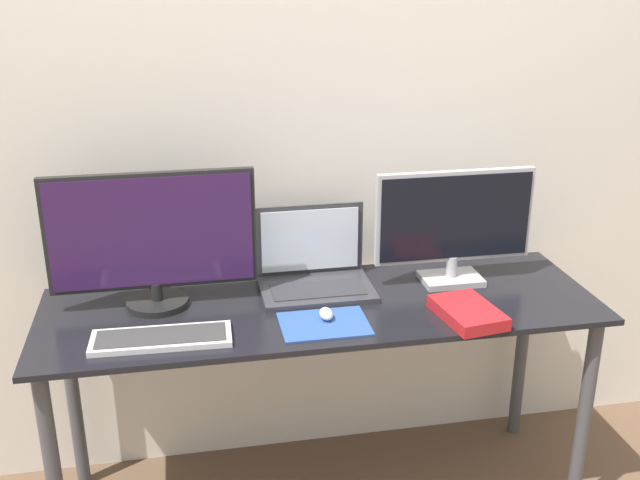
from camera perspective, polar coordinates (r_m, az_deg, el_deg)
The scene contains 9 objects.
wall_back at distance 2.46m, azimuth -1.41°, elevation 9.78°, with size 7.00×0.05×2.50m.
desk at distance 2.35m, azimuth 0.14°, elevation -7.06°, with size 1.71×0.55×0.72m.
monitor_left at distance 2.26m, azimuth -12.67°, elevation 0.09°, with size 0.61×0.19×0.42m.
monitor_right at distance 2.42m, azimuth 10.20°, elevation 1.24°, with size 0.52×0.14×0.37m.
laptop at distance 2.40m, azimuth -0.46°, elevation -2.19°, with size 0.35×0.25×0.25m.
keyboard at distance 2.13m, azimuth -12.00°, elevation -7.33°, with size 0.39×0.15×0.02m.
mousepad at distance 2.18m, azimuth 0.32°, elevation -6.41°, with size 0.26×0.19×0.00m.
mouse at distance 2.19m, azimuth 0.48°, elevation -5.64°, with size 0.04×0.06×0.03m.
book at distance 2.25m, azimuth 11.18°, elevation -5.44°, with size 0.18×0.25×0.04m.
Camera 1 is at (-0.40, -1.76, 1.72)m, focal length 42.00 mm.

